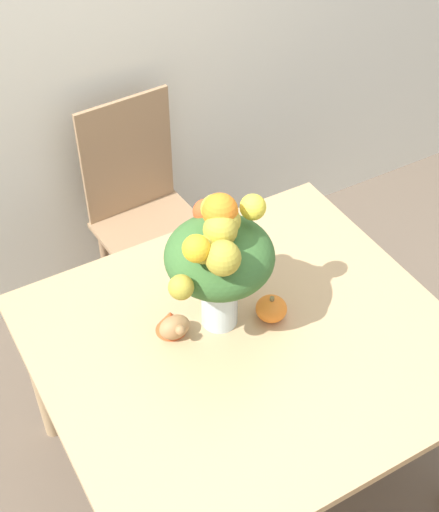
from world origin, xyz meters
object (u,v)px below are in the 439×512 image
flower_vase (219,257)px  pumpkin (271,309)px  turkey_figurine (172,324)px  dining_chair_near_window (146,216)px

flower_vase → pumpkin: (0.15, -0.06, -0.24)m
flower_vase → pumpkin: 0.29m
flower_vase → turkey_figurine: size_ratio=3.78×
dining_chair_near_window → pumpkin: bearing=-91.9°
pumpkin → flower_vase: bearing=157.9°
pumpkin → dining_chair_near_window: bearing=91.7°
turkey_figurine → dining_chair_near_window: size_ratio=0.13×
flower_vase → dining_chair_near_window: flower_vase is taller
flower_vase → turkey_figurine: flower_vase is taller
pumpkin → dining_chair_near_window: size_ratio=0.10×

